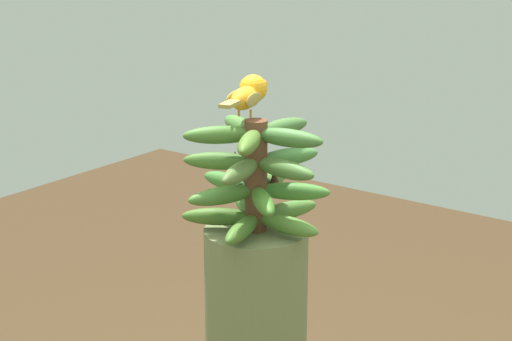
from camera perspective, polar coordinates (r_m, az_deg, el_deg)
The scene contains 2 objects.
banana_bunch at distance 1.83m, azimuth -0.00°, elevation -0.36°, with size 0.32×0.32×0.24m.
perched_bird at distance 1.84m, azimuth -0.50°, elevation 5.12°, with size 0.21×0.08×0.08m.
Camera 1 is at (1.41, 1.04, 1.98)m, focal length 60.25 mm.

